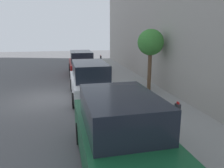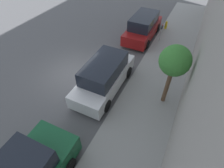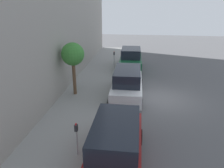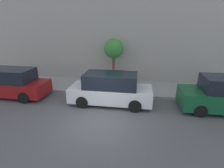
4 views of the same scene
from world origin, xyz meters
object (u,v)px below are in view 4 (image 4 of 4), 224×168
Objects in this scene: parking_meter_near at (214,84)px; street_tree at (114,49)px; parked_minivan_second at (111,89)px; fire_hydrant at (1,81)px; parking_meter_far at (29,75)px; parked_minivan_third at (11,83)px.

parking_meter_near is 7.20m from street_tree.
fire_hydrant is (1.52, 8.93, -0.43)m from parked_minivan_second.
parking_meter_near is 12.81m from parking_meter_far.
street_tree is (1.86, -6.08, 1.80)m from parking_meter_far.
parked_minivan_third is 2.64m from fire_hydrant.
parked_minivan_second is 6.78m from parked_minivan_third.
parked_minivan_third is 7.51m from street_tree.
fire_hydrant is at bearing 102.95° from street_tree.
parked_minivan_third is at bearing 118.33° from street_tree.
parked_minivan_second is at bearing -173.64° from street_tree.
street_tree reaches higher than parked_minivan_second.
parked_minivan_second is at bearing 104.29° from parking_meter_near.
parked_minivan_third is 1.42× the size of street_tree.
street_tree is 9.07m from fire_hydrant.
parking_meter_far reaches higher than fire_hydrant.
parked_minivan_second is 3.99m from street_tree.
parking_meter_far is (1.58, -0.31, 0.11)m from parked_minivan_third.
fire_hydrant is at bearing 80.36° from parked_minivan_second.
street_tree reaches higher than parking_meter_near.
parking_meter_near is 15.28m from fire_hydrant.
street_tree reaches higher than parking_meter_far.
parked_minivan_second is 3.24× the size of parking_meter_near.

